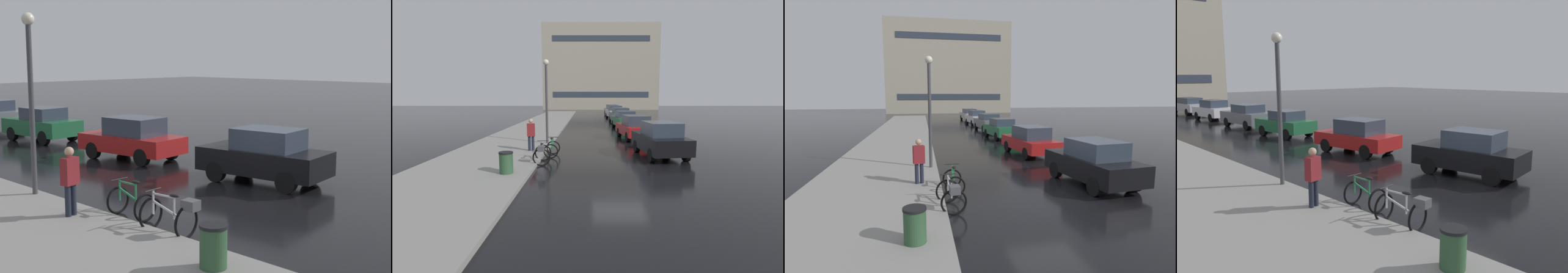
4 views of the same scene
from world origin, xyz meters
TOP-DOWN VIEW (x-y plane):
  - ground_plane at (0.00, 0.00)m, footprint 140.00×140.00m
  - bicycle_nearest at (-3.44, -0.83)m, footprint 0.84×1.39m
  - bicycle_second at (-3.21, 0.87)m, footprint 0.69×1.08m
  - car_black at (2.03, 0.81)m, footprint 2.23×4.12m
  - car_red at (1.74, 6.78)m, footprint 2.27×4.24m
  - car_green at (1.83, 13.43)m, footprint 2.17×3.97m
  - car_grey at (1.99, 18.87)m, footprint 2.15×4.44m
  - car_white at (1.92, 24.85)m, footprint 2.16×3.88m
  - car_silver at (2.05, 30.98)m, footprint 2.08×4.52m
  - pedestrian at (-4.37, 1.67)m, footprint 0.44×0.32m
  - streetlamp at (-3.88, 4.16)m, footprint 0.33×0.33m
  - trash_bin at (-4.44, -2.90)m, footprint 0.52×0.52m

SIDE VIEW (x-z plane):
  - ground_plane at x=0.00m, z-range 0.00..0.00m
  - bicycle_second at x=-3.21m, z-range -0.09..0.86m
  - trash_bin at x=-4.44m, z-range 0.00..0.93m
  - bicycle_nearest at x=-3.44m, z-range 0.02..0.96m
  - car_green at x=1.83m, z-range 0.00..1.56m
  - car_red at x=1.74m, z-range -0.01..1.61m
  - car_silver at x=2.05m, z-range 0.03..1.58m
  - car_grey at x=1.99m, z-range 0.01..1.62m
  - car_white at x=1.92m, z-range 0.00..1.64m
  - car_black at x=2.03m, z-range -0.01..1.69m
  - pedestrian at x=-4.37m, z-range 0.12..1.90m
  - streetlamp at x=-3.88m, z-range 0.57..5.56m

